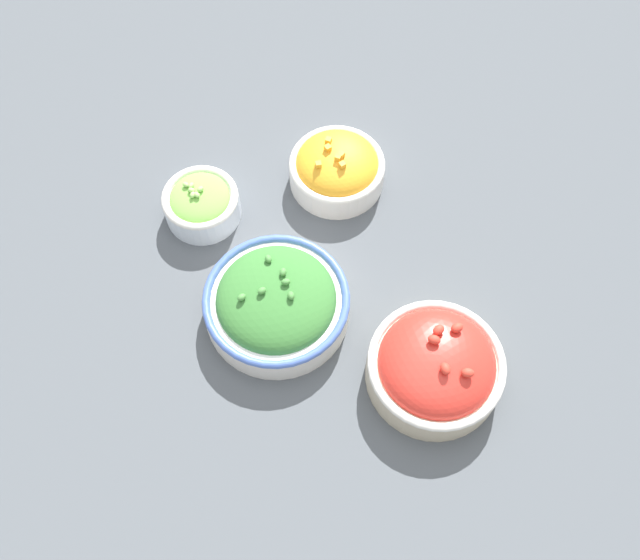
{
  "coord_description": "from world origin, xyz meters",
  "views": [
    {
      "loc": [
        -0.46,
        0.12,
        0.95
      ],
      "look_at": [
        0.0,
        0.0,
        0.03
      ],
      "focal_mm": 40.0,
      "sensor_mm": 36.0,
      "label": 1
    }
  ],
  "objects_px": {
    "bowl_lettuce": "(201,203)",
    "bowl_broccoli": "(277,302)",
    "bowl_squash": "(337,168)",
    "bowl_cherry_tomatoes": "(436,366)"
  },
  "relations": [
    {
      "from": "bowl_lettuce",
      "to": "bowl_cherry_tomatoes",
      "type": "xyz_separation_m",
      "value": [
        -0.35,
        -0.26,
        0.01
      ]
    },
    {
      "from": "bowl_broccoli",
      "to": "bowl_cherry_tomatoes",
      "type": "relative_size",
      "value": 1.12
    },
    {
      "from": "bowl_lettuce",
      "to": "bowl_broccoli",
      "type": "bearing_deg",
      "value": -158.93
    },
    {
      "from": "bowl_broccoli",
      "to": "bowl_lettuce",
      "type": "xyz_separation_m",
      "value": [
        0.2,
        0.08,
        -0.0
      ]
    },
    {
      "from": "bowl_squash",
      "to": "bowl_lettuce",
      "type": "bearing_deg",
      "value": 92.76
    },
    {
      "from": "bowl_broccoli",
      "to": "bowl_squash",
      "type": "bearing_deg",
      "value": -34.8
    },
    {
      "from": "bowl_broccoli",
      "to": "bowl_squash",
      "type": "xyz_separation_m",
      "value": [
        0.21,
        -0.14,
        -0.0
      ]
    },
    {
      "from": "bowl_broccoli",
      "to": "bowl_lettuce",
      "type": "relative_size",
      "value": 1.78
    },
    {
      "from": "bowl_lettuce",
      "to": "bowl_squash",
      "type": "height_order",
      "value": "bowl_squash"
    },
    {
      "from": "bowl_lettuce",
      "to": "bowl_cherry_tomatoes",
      "type": "distance_m",
      "value": 0.44
    }
  ]
}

